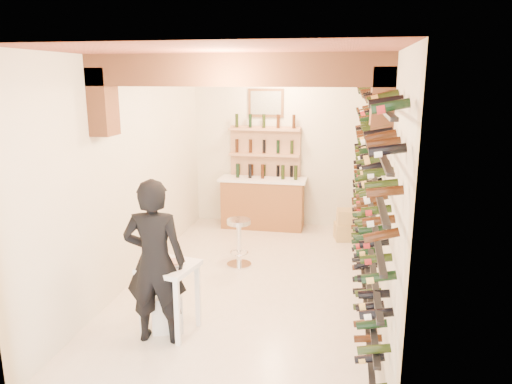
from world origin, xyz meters
TOP-DOWN VIEW (x-y plane):
  - ground at (0.00, 0.00)m, footprint 6.00×6.00m
  - room_shell at (0.00, -0.26)m, footprint 3.52×6.02m
  - wine_rack at (1.53, 0.00)m, footprint 0.32×5.70m
  - back_counter at (-0.30, 2.65)m, footprint 1.70×0.62m
  - back_shelving at (-0.30, 2.89)m, footprint 1.40×0.31m
  - tasting_table at (-0.68, -1.52)m, footprint 0.69×0.69m
  - white_stool at (-0.74, -1.46)m, footprint 0.45×0.45m
  - person at (-0.77, -1.71)m, footprint 0.74×0.53m
  - chrome_barstool at (-0.33, 0.60)m, footprint 0.40×0.40m
  - crate_lower at (1.40, 2.20)m, footprint 0.58×0.46m
  - crate_upper at (1.40, 2.20)m, footprint 0.49×0.36m

SIDE VIEW (x-z plane):
  - ground at x=0.00m, z-range 0.00..0.00m
  - crate_lower at x=1.40m, z-range 0.00..0.31m
  - white_stool at x=-0.74m, z-range 0.00..0.45m
  - crate_upper at x=1.40m, z-range 0.31..0.57m
  - chrome_barstool at x=-0.33m, z-range 0.06..0.83m
  - back_counter at x=-0.30m, z-range -0.11..1.18m
  - tasting_table at x=-0.68m, z-range 0.18..1.20m
  - person at x=-0.77m, z-range 0.00..1.90m
  - back_shelving at x=-0.30m, z-range -0.19..2.53m
  - wine_rack at x=1.53m, z-range 0.27..2.83m
  - room_shell at x=0.00m, z-range 0.65..3.86m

